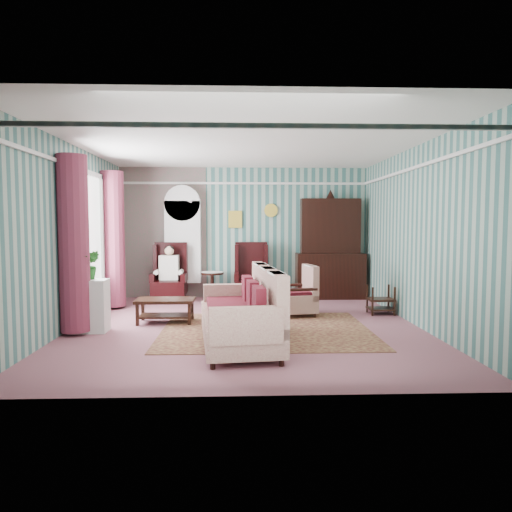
{
  "coord_description": "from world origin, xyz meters",
  "views": [
    {
      "loc": [
        -0.11,
        -7.25,
        1.64
      ],
      "look_at": [
        0.18,
        0.6,
        1.09
      ],
      "focal_mm": 32.0,
      "sensor_mm": 36.0,
      "label": 1
    }
  ],
  "objects_px": {
    "seated_woman": "(169,274)",
    "plant_stand": "(89,306)",
    "bookcase": "(183,248)",
    "sofa": "(239,308)",
    "coffee_table": "(166,311)",
    "dresser_hutch": "(330,245)",
    "round_side_table": "(212,286)",
    "wingback_right": "(251,272)",
    "wingback_left": "(169,272)",
    "floral_armchair": "(295,289)",
    "nest_table": "(381,299)"
  },
  "relations": [
    {
      "from": "seated_woman",
      "to": "plant_stand",
      "type": "relative_size",
      "value": 1.47
    },
    {
      "from": "plant_stand",
      "to": "bookcase",
      "type": "bearing_deg",
      "value": 71.51
    },
    {
      "from": "sofa",
      "to": "coffee_table",
      "type": "distance_m",
      "value": 1.96
    },
    {
      "from": "dresser_hutch",
      "to": "round_side_table",
      "type": "height_order",
      "value": "dresser_hutch"
    },
    {
      "from": "wingback_right",
      "to": "coffee_table",
      "type": "relative_size",
      "value": 1.31
    },
    {
      "from": "bookcase",
      "to": "wingback_right",
      "type": "height_order",
      "value": "bookcase"
    },
    {
      "from": "wingback_right",
      "to": "seated_woman",
      "type": "distance_m",
      "value": 1.75
    },
    {
      "from": "wingback_right",
      "to": "sofa",
      "type": "relative_size",
      "value": 0.59
    },
    {
      "from": "dresser_hutch",
      "to": "plant_stand",
      "type": "relative_size",
      "value": 2.95
    },
    {
      "from": "bookcase",
      "to": "dresser_hutch",
      "type": "xyz_separation_m",
      "value": [
        3.25,
        -0.12,
        0.06
      ]
    },
    {
      "from": "wingback_right",
      "to": "round_side_table",
      "type": "relative_size",
      "value": 2.08
    },
    {
      "from": "seated_woman",
      "to": "plant_stand",
      "type": "distance_m",
      "value": 2.87
    },
    {
      "from": "wingback_left",
      "to": "floral_armchair",
      "type": "relative_size",
      "value": 1.3
    },
    {
      "from": "nest_table",
      "to": "coffee_table",
      "type": "height_order",
      "value": "nest_table"
    },
    {
      "from": "dresser_hutch",
      "to": "coffee_table",
      "type": "distance_m",
      "value": 4.16
    },
    {
      "from": "dresser_hutch",
      "to": "floral_armchair",
      "type": "relative_size",
      "value": 2.45
    },
    {
      "from": "dresser_hutch",
      "to": "coffee_table",
      "type": "relative_size",
      "value": 2.48
    },
    {
      "from": "wingback_left",
      "to": "sofa",
      "type": "xyz_separation_m",
      "value": [
        1.48,
        -3.65,
        -0.1
      ]
    },
    {
      "from": "floral_armchair",
      "to": "coffee_table",
      "type": "relative_size",
      "value": 1.01
    },
    {
      "from": "seated_woman",
      "to": "plant_stand",
      "type": "height_order",
      "value": "seated_woman"
    },
    {
      "from": "wingback_left",
      "to": "plant_stand",
      "type": "distance_m",
      "value": 2.87
    },
    {
      "from": "dresser_hutch",
      "to": "plant_stand",
      "type": "bearing_deg",
      "value": -144.92
    },
    {
      "from": "sofa",
      "to": "round_side_table",
      "type": "bearing_deg",
      "value": 2.56
    },
    {
      "from": "dresser_hutch",
      "to": "nest_table",
      "type": "bearing_deg",
      "value": -72.61
    },
    {
      "from": "dresser_hutch",
      "to": "bookcase",
      "type": "bearing_deg",
      "value": 177.89
    },
    {
      "from": "bookcase",
      "to": "wingback_left",
      "type": "height_order",
      "value": "bookcase"
    },
    {
      "from": "floral_armchair",
      "to": "wingback_right",
      "type": "bearing_deg",
      "value": 15.31
    },
    {
      "from": "round_side_table",
      "to": "sofa",
      "type": "height_order",
      "value": "sofa"
    },
    {
      "from": "sofa",
      "to": "wingback_right",
      "type": "bearing_deg",
      "value": -10.36
    },
    {
      "from": "dresser_hutch",
      "to": "wingback_left",
      "type": "xyz_separation_m",
      "value": [
        -3.5,
        -0.27,
        -0.55
      ]
    },
    {
      "from": "dresser_hutch",
      "to": "wingback_left",
      "type": "bearing_deg",
      "value": -175.59
    },
    {
      "from": "round_side_table",
      "to": "coffee_table",
      "type": "xyz_separation_m",
      "value": [
        -0.64,
        -2.3,
        -0.1
      ]
    },
    {
      "from": "floral_armchair",
      "to": "sofa",
      "type": "bearing_deg",
      "value": 144.21
    },
    {
      "from": "nest_table",
      "to": "plant_stand",
      "type": "relative_size",
      "value": 0.68
    },
    {
      "from": "wingback_left",
      "to": "coffee_table",
      "type": "distance_m",
      "value": 2.21
    },
    {
      "from": "plant_stand",
      "to": "wingback_left",
      "type": "bearing_deg",
      "value": 73.78
    },
    {
      "from": "dresser_hutch",
      "to": "nest_table",
      "type": "xyz_separation_m",
      "value": [
        0.57,
        -1.82,
        -0.91
      ]
    },
    {
      "from": "coffee_table",
      "to": "bookcase",
      "type": "bearing_deg",
      "value": 90.21
    },
    {
      "from": "dresser_hutch",
      "to": "wingback_right",
      "type": "relative_size",
      "value": 1.89
    },
    {
      "from": "coffee_table",
      "to": "seated_woman",
      "type": "bearing_deg",
      "value": 96.88
    },
    {
      "from": "dresser_hutch",
      "to": "floral_armchair",
      "type": "distance_m",
      "value": 2.26
    },
    {
      "from": "bookcase",
      "to": "sofa",
      "type": "distance_m",
      "value": 4.26
    },
    {
      "from": "dresser_hutch",
      "to": "floral_armchair",
      "type": "height_order",
      "value": "dresser_hutch"
    },
    {
      "from": "wingback_right",
      "to": "coffee_table",
      "type": "height_order",
      "value": "wingback_right"
    },
    {
      "from": "nest_table",
      "to": "plant_stand",
      "type": "xyz_separation_m",
      "value": [
        -4.87,
        -1.2,
        0.13
      ]
    },
    {
      "from": "seated_woman",
      "to": "round_side_table",
      "type": "bearing_deg",
      "value": 9.46
    },
    {
      "from": "nest_table",
      "to": "plant_stand",
      "type": "distance_m",
      "value": 5.02
    },
    {
      "from": "dresser_hutch",
      "to": "seated_woman",
      "type": "distance_m",
      "value": 3.56
    },
    {
      "from": "seated_woman",
      "to": "round_side_table",
      "type": "relative_size",
      "value": 1.97
    },
    {
      "from": "wingback_right",
      "to": "sofa",
      "type": "xyz_separation_m",
      "value": [
        -0.27,
        -3.65,
        -0.1
      ]
    }
  ]
}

